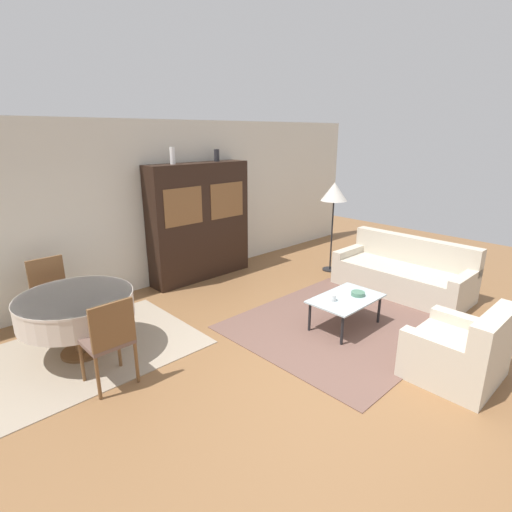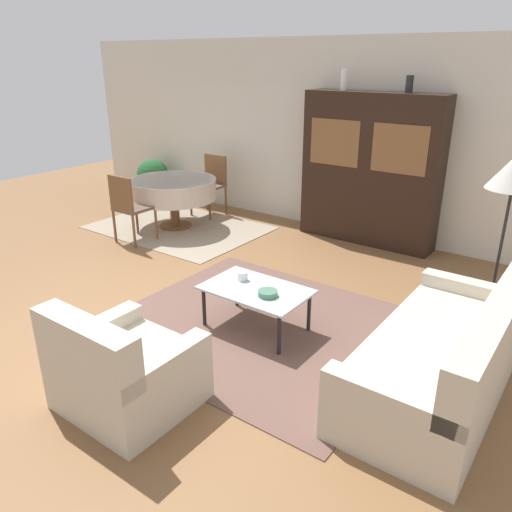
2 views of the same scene
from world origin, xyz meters
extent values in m
plane|color=brown|center=(0.00, 0.00, 0.00)|extent=(14.00, 14.00, 0.00)
cube|color=beige|center=(0.00, 3.63, 1.35)|extent=(10.00, 0.06, 2.70)
cube|color=brown|center=(0.96, 0.53, 0.01)|extent=(2.71, 2.38, 0.01)
cube|color=gray|center=(-1.79, 2.21, 0.01)|extent=(2.50, 1.80, 0.01)
cube|color=beige|center=(2.63, 0.54, 0.22)|extent=(0.92, 2.08, 0.44)
cube|color=beige|center=(2.99, 0.54, 0.65)|extent=(0.20, 2.08, 0.42)
cube|color=beige|center=(2.63, -0.42, 0.50)|extent=(0.92, 0.16, 0.12)
cube|color=beige|center=(2.63, 1.50, 0.50)|extent=(0.92, 0.16, 0.12)
cube|color=beige|center=(0.84, -0.98, 0.22)|extent=(0.91, 0.84, 0.43)
cube|color=beige|center=(0.84, -1.30, 0.63)|extent=(0.91, 0.20, 0.40)
cube|color=beige|center=(0.47, -0.98, 0.49)|extent=(0.16, 0.84, 0.12)
cube|color=beige|center=(1.22, -0.98, 0.49)|extent=(0.16, 0.84, 0.12)
cylinder|color=black|center=(0.52, 0.21, 0.21)|extent=(0.04, 0.04, 0.39)
cylinder|color=black|center=(1.38, 0.21, 0.21)|extent=(0.04, 0.04, 0.39)
cylinder|color=black|center=(0.52, 0.72, 0.21)|extent=(0.04, 0.04, 0.39)
cylinder|color=black|center=(1.38, 0.72, 0.21)|extent=(0.04, 0.04, 0.39)
cube|color=silver|center=(0.95, 0.47, 0.41)|extent=(0.98, 0.63, 0.02)
cube|color=black|center=(0.73, 3.37, 1.01)|extent=(1.88, 0.41, 2.02)
cube|color=brown|center=(0.28, 3.16, 1.36)|extent=(0.72, 0.01, 0.61)
cube|color=brown|center=(1.18, 3.16, 1.36)|extent=(0.72, 0.01, 0.61)
cylinder|color=brown|center=(-1.86, 2.22, 0.03)|extent=(0.48, 0.48, 0.03)
cylinder|color=brown|center=(-1.86, 2.22, 0.23)|extent=(0.14, 0.14, 0.44)
cylinder|color=beige|center=(-1.86, 2.22, 0.60)|extent=(1.27, 1.27, 0.30)
cylinder|color=beige|center=(-1.86, 2.22, 0.73)|extent=(1.28, 1.28, 0.03)
cylinder|color=brown|center=(-2.06, 1.64, 0.24)|extent=(0.04, 0.04, 0.45)
cylinder|color=brown|center=(-1.66, 1.64, 0.24)|extent=(0.04, 0.04, 0.45)
cylinder|color=brown|center=(-2.06, 1.24, 0.24)|extent=(0.04, 0.04, 0.45)
cylinder|color=brown|center=(-1.66, 1.24, 0.24)|extent=(0.04, 0.04, 0.45)
cube|color=brown|center=(-1.86, 1.44, 0.48)|extent=(0.44, 0.44, 0.04)
cube|color=brown|center=(-1.86, 1.24, 0.73)|extent=(0.44, 0.04, 0.46)
cylinder|color=brown|center=(-1.66, 2.79, 0.24)|extent=(0.04, 0.04, 0.45)
cylinder|color=brown|center=(-2.06, 2.79, 0.24)|extent=(0.04, 0.04, 0.45)
cylinder|color=brown|center=(-1.66, 3.19, 0.24)|extent=(0.04, 0.04, 0.45)
cylinder|color=brown|center=(-2.06, 3.19, 0.24)|extent=(0.04, 0.04, 0.45)
cube|color=brown|center=(-1.86, 2.99, 0.48)|extent=(0.44, 0.44, 0.04)
cube|color=brown|center=(-1.86, 3.19, 0.73)|extent=(0.44, 0.04, 0.46)
cylinder|color=black|center=(2.70, 1.99, 0.01)|extent=(0.28, 0.28, 0.02)
cylinder|color=black|center=(2.70, 1.99, 0.69)|extent=(0.03, 0.03, 1.32)
cone|color=beige|center=(2.70, 1.99, 1.49)|extent=(0.47, 0.47, 0.33)
cylinder|color=white|center=(0.73, 0.54, 0.47)|extent=(0.10, 0.10, 0.09)
cylinder|color=#4C7A60|center=(1.13, 0.40, 0.45)|extent=(0.18, 0.18, 0.05)
cylinder|color=white|center=(0.26, 3.37, 2.15)|extent=(0.08, 0.08, 0.26)
cylinder|color=#232328|center=(1.15, 3.37, 2.12)|extent=(0.09, 0.09, 0.21)
camera|label=1|loc=(-3.25, -2.22, 2.51)|focal=28.00mm
camera|label=2|loc=(3.43, -2.92, 2.44)|focal=35.00mm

